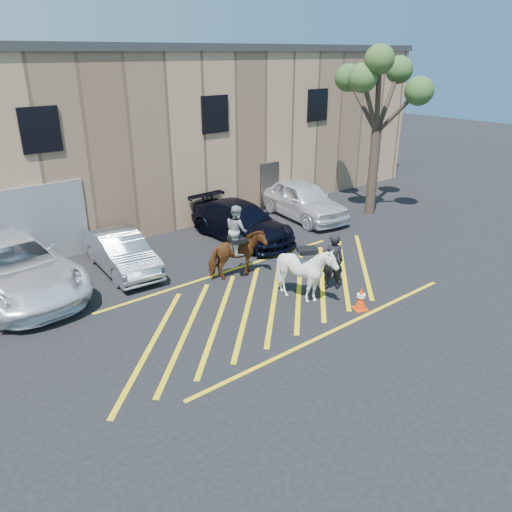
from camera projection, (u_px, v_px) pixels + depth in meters
ground at (268, 294)px, 15.52m from camera, size 90.00×90.00×0.00m
car_white_pickup at (12, 267)px, 15.27m from camera, size 3.34×6.44×1.74m
car_silver_sedan at (121, 252)px, 16.94m from camera, size 1.71×4.16×1.34m
car_blue_suv at (241, 222)px, 19.83m from camera, size 2.22×5.08×1.45m
car_white_suv at (303, 200)px, 22.38m from camera, size 2.63×5.12×1.67m
handler at (333, 261)px, 15.55m from camera, size 0.81×0.75×1.85m
warehouse at (98, 131)px, 22.73m from camera, size 32.42×10.20×7.30m
hatching_zone at (274, 297)px, 15.30m from camera, size 12.60×5.12×0.01m
mounted_bay at (237, 249)px, 16.30m from camera, size 2.02×1.21×2.49m
saddled_white at (306, 272)px, 14.81m from camera, size 2.07×2.14×1.82m
traffic_cone at (361, 298)px, 14.47m from camera, size 0.50×0.50×0.73m
tree at (381, 85)px, 21.17m from camera, size 3.99×4.37×7.31m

